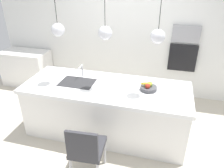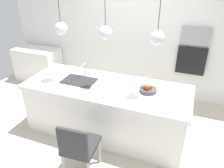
{
  "view_description": "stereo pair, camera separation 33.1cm",
  "coord_description": "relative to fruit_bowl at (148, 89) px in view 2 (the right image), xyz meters",
  "views": [
    {
      "loc": [
        0.88,
        -2.93,
        2.5
      ],
      "look_at": [
        0.1,
        0.0,
        0.94
      ],
      "focal_mm": 34.94,
      "sensor_mm": 36.0,
      "label": 1
    },
    {
      "loc": [
        1.2,
        -2.83,
        2.5
      ],
      "look_at": [
        0.1,
        0.0,
        0.94
      ],
      "focal_mm": 34.94,
      "sensor_mm": 36.0,
      "label": 2
    }
  ],
  "objects": [
    {
      "name": "pendant_light_left",
      "position": [
        -1.4,
        -0.04,
        0.8
      ],
      "size": [
        0.2,
        0.2,
        0.8
      ],
      "color": "silver"
    },
    {
      "name": "floor",
      "position": [
        -0.66,
        -0.04,
        -0.94
      ],
      "size": [
        6.6,
        6.6,
        0.0
      ],
      "primitive_type": "plane",
      "color": "beige",
      "rests_on": "ground"
    },
    {
      "name": "side_counter",
      "position": [
        -3.06,
        1.24,
        -0.53
      ],
      "size": [
        1.1,
        0.6,
        0.83
      ],
      "primitive_type": "cube",
      "color": "white",
      "rests_on": "ground"
    },
    {
      "name": "pendant_light_right",
      "position": [
        0.07,
        -0.04,
        0.8
      ],
      "size": [
        0.2,
        0.2,
        0.8
      ],
      "color": "silver"
    },
    {
      "name": "oven",
      "position": [
        0.53,
        1.54,
        -0.03
      ],
      "size": [
        0.56,
        0.08,
        0.56
      ],
      "primitive_type": "cube",
      "color": "black",
      "rests_on": "back_wall"
    },
    {
      "name": "microwave",
      "position": [
        0.53,
        1.54,
        0.47
      ],
      "size": [
        0.54,
        0.08,
        0.34
      ],
      "primitive_type": "cube",
      "color": "#9E9EA3",
      "rests_on": "back_wall"
    },
    {
      "name": "chair_near",
      "position": [
        -0.63,
        -1.04,
        -0.44
      ],
      "size": [
        0.45,
        0.49,
        0.88
      ],
      "color": "#333338",
      "rests_on": "ground"
    },
    {
      "name": "pendant_light_center",
      "position": [
        -0.66,
        -0.04,
        0.8
      ],
      "size": [
        0.2,
        0.2,
        0.8
      ],
      "color": "silver"
    },
    {
      "name": "fruit_bowl",
      "position": [
        0.0,
        0.0,
        0.0
      ],
      "size": [
        0.26,
        0.26,
        0.15
      ],
      "color": "#4C4C51",
      "rests_on": "kitchen_island"
    },
    {
      "name": "back_wall",
      "position": [
        -0.66,
        1.61,
        0.36
      ],
      "size": [
        6.0,
        0.1,
        2.6
      ],
      "primitive_type": "cube",
      "color": "white",
      "rests_on": "ground"
    },
    {
      "name": "faucet",
      "position": [
        -1.15,
        0.17,
        0.09
      ],
      "size": [
        0.02,
        0.17,
        0.22
      ],
      "color": "silver",
      "rests_on": "kitchen_island"
    },
    {
      "name": "sink_basin",
      "position": [
        -1.15,
        -0.04,
        -0.06
      ],
      "size": [
        0.56,
        0.4,
        0.02
      ],
      "primitive_type": "cube",
      "color": "#2D2D30",
      "rests_on": "kitchen_island"
    },
    {
      "name": "kitchen_island",
      "position": [
        -0.66,
        -0.04,
        -0.49
      ],
      "size": [
        2.65,
        1.02,
        0.89
      ],
      "color": "white",
      "rests_on": "ground"
    }
  ]
}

